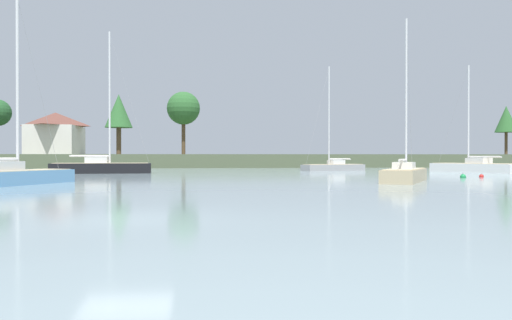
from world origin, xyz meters
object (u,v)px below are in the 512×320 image
at_px(mooring_buoy_red, 481,176).
at_px(sailboat_black, 102,170).
at_px(sailboat_skyblue, 8,181).
at_px(sailboat_grey, 333,168).
at_px(sailboat_sand, 405,178).
at_px(sailboat_white, 475,170).
at_px(mooring_buoy_green, 463,177).

bearing_deg(mooring_buoy_red, sailboat_black, 158.30).
xyz_separation_m(sailboat_skyblue, sailboat_grey, (26.95, 26.73, 0.00)).
bearing_deg(sailboat_grey, sailboat_sand, -94.91).
distance_m(sailboat_grey, mooring_buoy_red, 20.62).
bearing_deg(sailboat_skyblue, sailboat_sand, 2.33).
xyz_separation_m(sailboat_sand, sailboat_white, (15.67, 18.31, 0.02)).
bearing_deg(sailboat_black, sailboat_skyblue, -93.95).
xyz_separation_m(mooring_buoy_green, mooring_buoy_red, (2.09, 0.91, -0.01)).
relative_size(sailboat_black, mooring_buoy_red, 36.58).
bearing_deg(sailboat_skyblue, sailboat_grey, 44.76).
distance_m(sailboat_sand, sailboat_skyblue, 24.76).
xyz_separation_m(sailboat_black, sailboat_grey, (25.55, 6.42, -0.04)).
height_order(sailboat_white, mooring_buoy_red, sailboat_white).
bearing_deg(sailboat_black, mooring_buoy_green, -24.47).
distance_m(sailboat_skyblue, mooring_buoy_green, 32.52).
distance_m(sailboat_black, mooring_buoy_red, 35.05).
distance_m(sailboat_white, sailboat_grey, 15.37).
bearing_deg(sailboat_grey, sailboat_black, -165.89).
xyz_separation_m(sailboat_black, mooring_buoy_red, (32.56, -12.96, -0.24)).
height_order(sailboat_grey, mooring_buoy_red, sailboat_grey).
bearing_deg(sailboat_sand, mooring_buoy_red, 34.50).
bearing_deg(sailboat_white, sailboat_black, 178.54).
bearing_deg(sailboat_skyblue, sailboat_black, 86.05).
bearing_deg(sailboat_sand, sailboat_grey, 85.09).
xyz_separation_m(sailboat_black, mooring_buoy_green, (30.47, -13.87, -0.22)).
bearing_deg(sailboat_grey, mooring_buoy_green, -76.36).
xyz_separation_m(sailboat_grey, mooring_buoy_green, (4.92, -20.30, -0.19)).
height_order(sailboat_skyblue, mooring_buoy_green, sailboat_skyblue).
distance_m(sailboat_skyblue, mooring_buoy_red, 34.75).
height_order(sailboat_grey, mooring_buoy_green, sailboat_grey).
height_order(sailboat_black, mooring_buoy_red, sailboat_black).
bearing_deg(mooring_buoy_red, sailboat_skyblue, -167.80).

